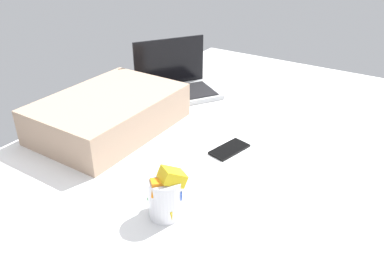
% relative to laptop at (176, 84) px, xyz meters
% --- Properties ---
extents(bed_mattress, '(1.80, 1.40, 0.18)m').
position_rel_laptop_xyz_m(bed_mattress, '(-0.19, -0.46, -0.13)').
color(bed_mattress, white).
rests_on(bed_mattress, ground).
extents(laptop, '(0.40, 0.37, 0.23)m').
position_rel_laptop_xyz_m(laptop, '(0.00, 0.00, 0.00)').
color(laptop, '#B7BABC').
rests_on(laptop, bed_mattress).
extents(snack_cup, '(0.11, 0.11, 0.15)m').
position_rel_laptop_xyz_m(snack_cup, '(-0.68, -0.44, 0.02)').
color(snack_cup, silver).
rests_on(snack_cup, bed_mattress).
extents(cell_phone, '(0.15, 0.10, 0.01)m').
position_rel_laptop_xyz_m(cell_phone, '(-0.30, -0.43, -0.04)').
color(cell_phone, black).
rests_on(cell_phone, bed_mattress).
extents(pillow, '(0.52, 0.36, 0.13)m').
position_rel_laptop_xyz_m(pillow, '(-0.40, 0.02, 0.02)').
color(pillow, tan).
rests_on(pillow, bed_mattress).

